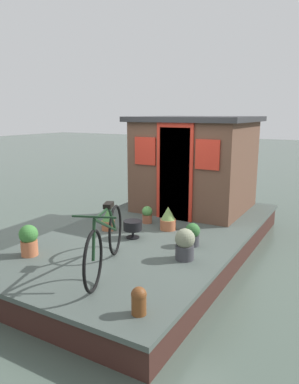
# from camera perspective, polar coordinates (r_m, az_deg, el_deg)

# --- Properties ---
(ground_plane) EXTENTS (60.00, 60.00, 0.00)m
(ground_plane) POSITION_cam_1_polar(r_m,az_deg,el_deg) (6.34, 0.91, -9.58)
(ground_plane) COLOR #47564C
(houseboat_deck) EXTENTS (5.62, 2.96, 0.42)m
(houseboat_deck) POSITION_cam_1_polar(r_m,az_deg,el_deg) (6.27, 0.91, -7.79)
(houseboat_deck) COLOR #424C47
(houseboat_deck) RESTS_ON ground_plane
(houseboat_cabin) EXTENTS (2.13, 2.27, 1.89)m
(houseboat_cabin) POSITION_cam_1_polar(r_m,az_deg,el_deg) (7.48, 7.23, 4.58)
(houseboat_cabin) COLOR brown
(houseboat_cabin) RESTS_ON houseboat_deck
(bicycle) EXTENTS (1.68, 0.76, 0.84)m
(bicycle) POSITION_cam_1_polar(r_m,az_deg,el_deg) (4.59, -6.95, -7.61)
(bicycle) COLOR black
(bicycle) RESTS_ON houseboat_deck
(potted_plant_thyme) EXTENTS (0.19, 0.19, 0.31)m
(potted_plant_thyme) POSITION_cam_1_polar(r_m,az_deg,el_deg) (6.54, -0.36, -3.55)
(potted_plant_thyme) COLOR #935138
(potted_plant_thyme) RESTS_ON houseboat_deck
(potted_plant_rosemary) EXTENTS (0.27, 0.27, 0.40)m
(potted_plant_rosemary) POSITION_cam_1_polar(r_m,az_deg,el_deg) (6.17, 2.94, -4.23)
(potted_plant_rosemary) COLOR #B2603D
(potted_plant_rosemary) RESTS_ON houseboat_deck
(potted_plant_lavender) EXTENTS (0.23, 0.23, 0.37)m
(potted_plant_lavender) POSITION_cam_1_polar(r_m,az_deg,el_deg) (6.19, -6.53, -4.37)
(potted_plant_lavender) COLOR #B2603D
(potted_plant_lavender) RESTS_ON houseboat_deck
(potted_plant_mint) EXTENTS (0.26, 0.26, 0.44)m
(potted_plant_mint) POSITION_cam_1_polar(r_m,az_deg,el_deg) (5.33, -18.49, -7.13)
(potted_plant_mint) COLOR #B2603D
(potted_plant_mint) RESTS_ON houseboat_deck
(potted_plant_succulent) EXTENTS (0.27, 0.27, 0.43)m
(potted_plant_succulent) POSITION_cam_1_polar(r_m,az_deg,el_deg) (4.96, 5.59, -8.14)
(potted_plant_succulent) COLOR #38383D
(potted_plant_succulent) RESTS_ON houseboat_deck
(potted_plant_geranium) EXTENTS (0.22, 0.22, 0.35)m
(potted_plant_geranium) POSITION_cam_1_polar(r_m,az_deg,el_deg) (5.47, 6.79, -6.62)
(potted_plant_geranium) COLOR #38383D
(potted_plant_geranium) RESTS_ON houseboat_deck
(charcoal_grill) EXTENTS (0.30, 0.30, 0.28)m
(charcoal_grill) POSITION_cam_1_polar(r_m,az_deg,el_deg) (5.76, -2.67, -5.42)
(charcoal_grill) COLOR black
(charcoal_grill) RESTS_ON houseboat_deck
(mooring_bollard) EXTENTS (0.16, 0.16, 0.29)m
(mooring_bollard) POSITION_cam_1_polar(r_m,az_deg,el_deg) (3.71, -1.69, -16.65)
(mooring_bollard) COLOR brown
(mooring_bollard) RESTS_ON houseboat_deck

